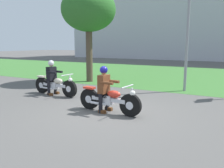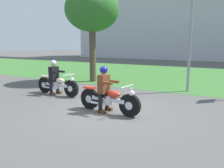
% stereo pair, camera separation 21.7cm
% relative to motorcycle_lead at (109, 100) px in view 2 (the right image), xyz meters
% --- Properties ---
extents(ground, '(120.00, 120.00, 0.00)m').
position_rel_motorcycle_lead_xyz_m(ground, '(-0.12, 0.12, -0.40)').
color(ground, '#565451').
extents(grass_verge, '(60.00, 12.00, 0.01)m').
position_rel_motorcycle_lead_xyz_m(grass_verge, '(-0.12, 9.82, -0.40)').
color(grass_verge, '#3D7533').
rests_on(grass_verge, ground).
extents(motorcycle_lead, '(2.14, 0.66, 0.89)m').
position_rel_motorcycle_lead_xyz_m(motorcycle_lead, '(0.00, 0.00, 0.00)').
color(motorcycle_lead, black).
rests_on(motorcycle_lead, ground).
extents(rider_lead, '(0.56, 0.48, 1.41)m').
position_rel_motorcycle_lead_xyz_m(rider_lead, '(-0.17, 0.01, 0.42)').
color(rider_lead, black).
rests_on(rider_lead, ground).
extents(motorcycle_follow, '(2.24, 0.66, 0.90)m').
position_rel_motorcycle_lead_xyz_m(motorcycle_follow, '(-3.14, 1.09, 0.01)').
color(motorcycle_follow, black).
rests_on(motorcycle_follow, ground).
extents(rider_follow, '(0.56, 0.48, 1.42)m').
position_rel_motorcycle_lead_xyz_m(rider_follow, '(-3.30, 1.10, 0.43)').
color(rider_follow, black).
rests_on(rider_follow, ground).
extents(tree_roadside, '(2.91, 2.91, 5.04)m').
position_rel_motorcycle_lead_xyz_m(tree_roadside, '(-3.91, 4.70, 3.43)').
color(tree_roadside, brown).
rests_on(tree_roadside, ground).
extents(streetlight_pole, '(0.96, 0.20, 5.06)m').
position_rel_motorcycle_lead_xyz_m(streetlight_pole, '(1.44, 4.52, 2.82)').
color(streetlight_pole, gray).
rests_on(streetlight_pole, ground).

